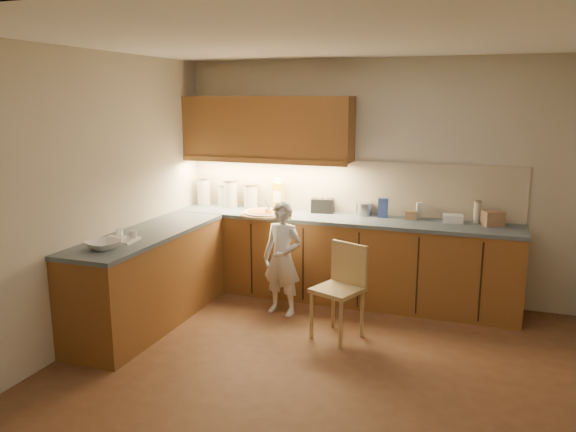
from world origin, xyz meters
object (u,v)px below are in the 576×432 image
Objects in this scene: child at (282,258)px; toaster at (323,206)px; pizza_on_board at (264,213)px; wooden_chair at (342,283)px; oil_jug at (278,195)px.

child is 4.41× the size of toaster.
child reaches higher than pizza_on_board.
toaster is at bearing 86.94° from child.
wooden_chair is at bearing -73.48° from toaster.
child reaches higher than wooden_chair.
pizza_on_board is 0.44× the size of child.
child is at bearing -66.78° from oil_jug.
oil_jug reaches higher than toaster.
wooden_chair is (1.08, -0.78, -0.44)m from pizza_on_board.
toaster is at bearing -0.83° from oil_jug.
oil_jug reaches higher than pizza_on_board.
oil_jug is at bearing 171.06° from toaster.
child is at bearing -111.40° from toaster.
wooden_chair is at bearing -15.12° from child.
child is 0.92m from toaster.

